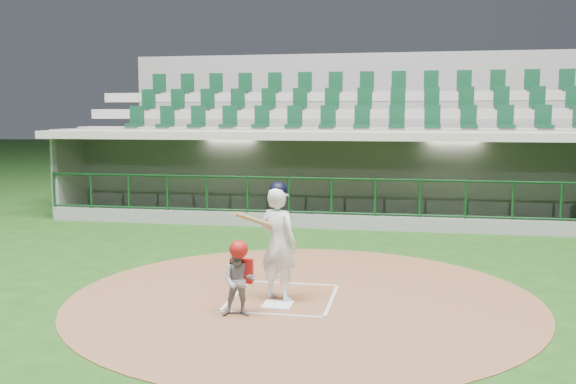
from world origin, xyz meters
name	(u,v)px	position (x,y,z in m)	size (l,w,h in m)	color
ground	(287,293)	(0.00, 0.00, 0.00)	(120.00, 120.00, 0.00)	#183E11
dirt_circle	(303,297)	(0.30, -0.20, 0.01)	(7.20, 7.20, 0.01)	brown
home_plate	(278,305)	(0.00, -0.70, 0.02)	(0.43, 0.43, 0.02)	white
batter_box_chalk	(283,297)	(0.00, -0.30, 0.02)	(1.55, 1.80, 0.01)	white
dugout_structure	(345,183)	(0.16, 7.84, 0.96)	(16.40, 3.70, 3.00)	slate
seating_deck	(350,159)	(0.00, 10.91, 1.42)	(17.00, 6.72, 5.15)	slate
batter	(278,241)	(-0.05, -0.41, 0.91)	(0.91, 0.96, 1.80)	white
catcher	(239,278)	(-0.43, -1.28, 0.55)	(0.54, 0.45, 1.07)	gray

